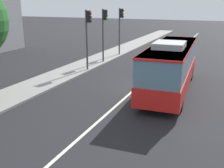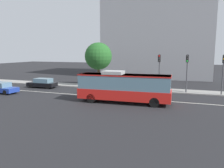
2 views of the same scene
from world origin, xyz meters
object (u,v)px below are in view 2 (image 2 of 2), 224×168
object	(u,v)px
traffic_light_mid_block	(223,68)
street_tree_kerbside_left	(98,56)
sedan_blue	(1,88)
traffic_light_near_corner	(159,66)
transit_bus	(124,86)
traffic_light_far_corner	(187,67)
sedan_black	(42,83)

from	to	relation	value
traffic_light_mid_block	street_tree_kerbside_left	distance (m)	17.84
sedan_blue	traffic_light_mid_block	size ratio (longest dim) A/B	0.88
traffic_light_near_corner	sedan_blue	bearing A→B (deg)	-64.67
transit_bus	traffic_light_near_corner	distance (m)	8.31
traffic_light_mid_block	sedan_blue	bearing A→B (deg)	-69.18
transit_bus	traffic_light_near_corner	bearing A→B (deg)	67.42
transit_bus	traffic_light_mid_block	distance (m)	13.25
traffic_light_near_corner	traffic_light_far_corner	bearing A→B (deg)	96.37
sedan_black	sedan_blue	bearing A→B (deg)	63.56
sedan_blue	traffic_light_far_corner	xyz separation A→B (m)	(23.50, 7.96, 2.84)
transit_bus	traffic_light_mid_block	size ratio (longest dim) A/B	1.94
transit_bus	sedan_black	xyz separation A→B (m)	(-14.72, 5.38, -1.09)
sedan_blue	sedan_black	bearing A→B (deg)	68.77
traffic_light_mid_block	traffic_light_far_corner	xyz separation A→B (m)	(-4.26, 0.02, 0.00)
traffic_light_mid_block	street_tree_kerbside_left	bearing A→B (deg)	-91.24
sedan_blue	traffic_light_mid_block	xyz separation A→B (m)	(27.77, 7.93, 2.84)
street_tree_kerbside_left	transit_bus	bearing A→B (deg)	-53.66
traffic_light_mid_block	transit_bus	bearing A→B (deg)	-48.84
sedan_black	traffic_light_near_corner	distance (m)	17.84
transit_bus	traffic_light_near_corner	size ratio (longest dim) A/B	1.94
traffic_light_near_corner	traffic_light_mid_block	world-z (taller)	same
sedan_blue	traffic_light_near_corner	bearing A→B (deg)	24.10
traffic_light_near_corner	traffic_light_mid_block	size ratio (longest dim) A/B	1.00
street_tree_kerbside_left	traffic_light_near_corner	bearing A→B (deg)	-11.61
transit_bus	street_tree_kerbside_left	world-z (taller)	street_tree_kerbside_left
sedan_blue	traffic_light_mid_block	bearing A→B (deg)	18.66
sedan_black	street_tree_kerbside_left	xyz separation A→B (m)	(7.61, 4.29, 4.10)
sedan_black	traffic_light_far_corner	size ratio (longest dim) A/B	0.88
traffic_light_mid_block	street_tree_kerbside_left	world-z (taller)	street_tree_kerbside_left
traffic_light_near_corner	street_tree_kerbside_left	xyz separation A→B (m)	(-9.85, 2.02, 1.26)
traffic_light_near_corner	traffic_light_far_corner	size ratio (longest dim) A/B	1.00
sedan_black	traffic_light_mid_block	size ratio (longest dim) A/B	0.88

